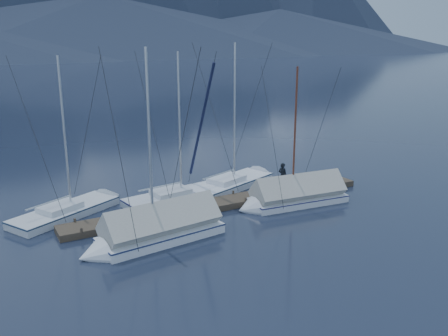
{
  "coord_description": "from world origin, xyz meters",
  "views": [
    {
      "loc": [
        -12.13,
        -19.88,
        9.04
      ],
      "look_at": [
        0.0,
        2.0,
        2.2
      ],
      "focal_mm": 38.0,
      "sensor_mm": 36.0,
      "label": 1
    }
  ],
  "objects_px": {
    "sailboat_open_mid": "(188,195)",
    "sailboat_covered_far": "(151,233)",
    "sailboat_open_right": "(239,182)",
    "person": "(283,176)",
    "sailboat_covered_near": "(290,197)",
    "sailboat_open_left": "(79,208)"
  },
  "relations": [
    {
      "from": "sailboat_open_left",
      "to": "sailboat_open_right",
      "type": "xyz_separation_m",
      "value": [
        10.15,
        0.0,
        0.01
      ]
    },
    {
      "from": "sailboat_open_left",
      "to": "sailboat_covered_far",
      "type": "bearing_deg",
      "value": -71.17
    },
    {
      "from": "sailboat_open_mid",
      "to": "sailboat_covered_far",
      "type": "height_order",
      "value": "sailboat_covered_far"
    },
    {
      "from": "sailboat_covered_far",
      "to": "sailboat_covered_near",
      "type": "bearing_deg",
      "value": 7.17
    },
    {
      "from": "sailboat_covered_near",
      "to": "sailboat_covered_far",
      "type": "height_order",
      "value": "sailboat_covered_far"
    },
    {
      "from": "sailboat_open_right",
      "to": "sailboat_covered_far",
      "type": "distance_m",
      "value": 10.03
    },
    {
      "from": "sailboat_covered_near",
      "to": "person",
      "type": "xyz_separation_m",
      "value": [
        0.71,
        1.76,
        0.71
      ]
    },
    {
      "from": "sailboat_covered_far",
      "to": "person",
      "type": "height_order",
      "value": "sailboat_covered_far"
    },
    {
      "from": "sailboat_covered_near",
      "to": "sailboat_covered_far",
      "type": "bearing_deg",
      "value": -172.83
    },
    {
      "from": "sailboat_covered_near",
      "to": "sailboat_open_mid",
      "type": "bearing_deg",
      "value": 139.43
    },
    {
      "from": "sailboat_open_right",
      "to": "sailboat_covered_far",
      "type": "xyz_separation_m",
      "value": [
        -8.17,
        -5.8,
        0.3
      ]
    },
    {
      "from": "sailboat_open_mid",
      "to": "sailboat_open_left",
      "type": "bearing_deg",
      "value": 172.21
    },
    {
      "from": "sailboat_open_left",
      "to": "sailboat_open_mid",
      "type": "relative_size",
      "value": 0.98
    },
    {
      "from": "person",
      "to": "sailboat_covered_near",
      "type": "bearing_deg",
      "value": 136.89
    },
    {
      "from": "sailboat_open_right",
      "to": "sailboat_covered_far",
      "type": "height_order",
      "value": "sailboat_open_right"
    },
    {
      "from": "sailboat_open_mid",
      "to": "person",
      "type": "bearing_deg",
      "value": -21.99
    },
    {
      "from": "sailboat_open_left",
      "to": "person",
      "type": "bearing_deg",
      "value": -14.54
    },
    {
      "from": "sailboat_open_mid",
      "to": "sailboat_open_right",
      "type": "xyz_separation_m",
      "value": [
        3.98,
        0.84,
        0.01
      ]
    },
    {
      "from": "sailboat_covered_near",
      "to": "person",
      "type": "distance_m",
      "value": 2.02
    },
    {
      "from": "sailboat_open_right",
      "to": "sailboat_covered_far",
      "type": "relative_size",
      "value": 1.01
    },
    {
      "from": "sailboat_open_mid",
      "to": "sailboat_covered_near",
      "type": "relative_size",
      "value": 1.09
    },
    {
      "from": "sailboat_covered_near",
      "to": "sailboat_open_right",
      "type": "bearing_deg",
      "value": 96.44
    }
  ]
}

